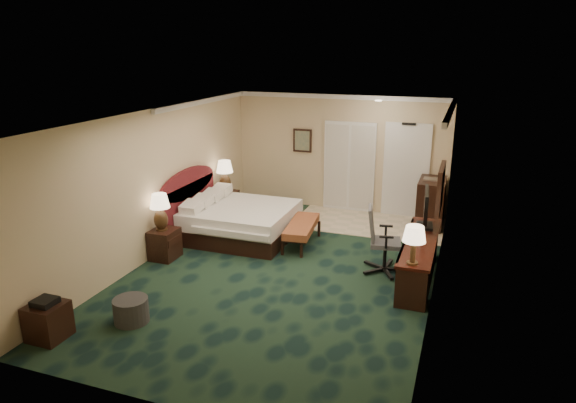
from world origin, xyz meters
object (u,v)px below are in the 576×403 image
(lamp_near, at_px, (160,212))
(desk, at_px, (419,259))
(side_table, at_px, (48,321))
(desk_chair, at_px, (386,240))
(tv, at_px, (426,209))
(bed, at_px, (242,222))
(bed_bench, at_px, (302,234))
(minibar, at_px, (431,203))
(ottoman, at_px, (131,310))
(lamp_far, at_px, (225,176))
(nightstand_near, at_px, (165,244))
(nightstand_far, at_px, (225,205))

(lamp_near, distance_m, desk, 4.60)
(side_table, relative_size, desk_chair, 0.43)
(tv, bearing_deg, bed, 172.87)
(side_table, xyz_separation_m, desk_chair, (3.88, 3.64, 0.33))
(lamp_near, height_order, tv, tv)
(desk, relative_size, tv, 2.75)
(bed, xyz_separation_m, bed_bench, (1.30, -0.03, -0.09))
(bed_bench, bearing_deg, minibar, 34.99)
(bed, relative_size, ottoman, 4.11)
(desk_chair, bearing_deg, tv, 34.74)
(bed, relative_size, desk_chair, 1.75)
(side_table, bearing_deg, desk_chair, 43.15)
(ottoman, distance_m, tv, 5.14)
(desk, bearing_deg, lamp_far, 158.10)
(side_table, bearing_deg, lamp_near, 91.07)
(bed_bench, relative_size, side_table, 2.74)
(lamp_far, xyz_separation_m, desk, (4.46, -1.79, -0.63))
(desk, bearing_deg, ottoman, -142.62)
(nightstand_near, height_order, tv, tv)
(nightstand_near, relative_size, side_table, 1.11)
(desk, height_order, minibar, minibar)
(desk_chair, bearing_deg, lamp_near, -178.37)
(lamp_far, height_order, bed_bench, lamp_far)
(bed, height_order, nightstand_far, bed)
(lamp_near, distance_m, bed_bench, 2.72)
(lamp_far, bearing_deg, tv, -14.20)
(lamp_far, bearing_deg, side_table, -90.06)
(lamp_near, bearing_deg, tv, 16.79)
(lamp_far, distance_m, bed_bench, 2.49)
(ottoman, xyz_separation_m, desk_chair, (3.10, 2.91, 0.40))
(lamp_far, height_order, side_table, lamp_far)
(nightstand_near, height_order, minibar, minibar)
(lamp_near, xyz_separation_m, side_table, (0.05, -2.85, -0.64))
(lamp_near, distance_m, side_table, 2.92)
(nightstand_near, height_order, lamp_far, lamp_far)
(desk, xyz_separation_m, minibar, (-0.04, 2.76, 0.17))
(desk, relative_size, desk_chair, 2.06)
(minibar, bearing_deg, desk_chair, -101.39)
(ottoman, relative_size, side_table, 0.99)
(ottoman, xyz_separation_m, tv, (3.68, 3.48, 0.85))
(desk_chair, bearing_deg, minibar, 68.84)
(side_table, bearing_deg, desk, 38.46)
(bed, xyz_separation_m, ottoman, (-0.07, -3.60, -0.15))
(side_table, bearing_deg, bed, 78.87)
(desk, bearing_deg, bed, 167.65)
(minibar, bearing_deg, nightstand_near, -142.18)
(desk_chair, relative_size, minibar, 1.12)
(tv, bearing_deg, lamp_far, 160.66)
(nightstand_near, bearing_deg, side_table, -89.60)
(lamp_far, bearing_deg, minibar, 12.32)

